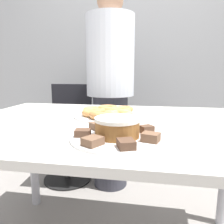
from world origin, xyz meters
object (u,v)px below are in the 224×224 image
(office_chair_left, at_px, (68,135))
(frosted_cake, at_px, (117,127))
(plate_cake, at_px, (117,138))
(plate_donuts, at_px, (109,116))
(person_standing, at_px, (110,89))

(office_chair_left, xyz_separation_m, frosted_cake, (0.64, -1.17, 0.40))
(office_chair_left, bearing_deg, frosted_cake, -63.75)
(plate_cake, xyz_separation_m, frosted_cake, (0.00, 0.00, 0.04))
(office_chair_left, distance_m, plate_donuts, 1.03)
(office_chair_left, bearing_deg, plate_cake, -63.75)
(person_standing, bearing_deg, frosted_cake, -78.55)
(office_chair_left, height_order, plate_donuts, office_chair_left)
(plate_cake, height_order, plate_donuts, same)
(frosted_cake, bearing_deg, person_standing, 101.45)
(person_standing, xyz_separation_m, plate_cake, (0.22, -1.09, -0.08))
(plate_cake, bearing_deg, office_chair_left, 118.71)
(office_chair_left, bearing_deg, person_standing, -12.53)
(person_standing, xyz_separation_m, frosted_cake, (0.22, -1.09, -0.05))
(person_standing, relative_size, plate_cake, 5.12)
(plate_cake, relative_size, frosted_cake, 2.08)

